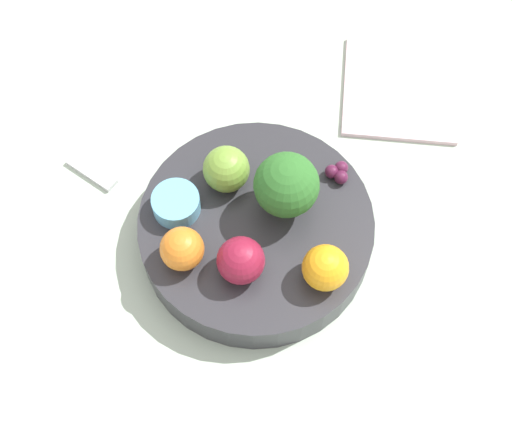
# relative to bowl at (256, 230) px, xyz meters

# --- Properties ---
(ground_plane) EXTENTS (6.00, 6.00, 0.00)m
(ground_plane) POSITION_rel_bowl_xyz_m (0.00, 0.00, -0.04)
(ground_plane) COLOR gray
(table_surface) EXTENTS (1.20, 1.20, 0.02)m
(table_surface) POSITION_rel_bowl_xyz_m (0.00, 0.00, -0.03)
(table_surface) COLOR #B2C6B2
(table_surface) RESTS_ON ground_plane
(bowl) EXTENTS (0.24, 0.24, 0.04)m
(bowl) POSITION_rel_bowl_xyz_m (0.00, 0.00, 0.00)
(bowl) COLOR #2D2D33
(bowl) RESTS_ON table_surface
(broccoli) EXTENTS (0.06, 0.06, 0.07)m
(broccoli) POSITION_rel_bowl_xyz_m (-0.01, 0.03, 0.06)
(broccoli) COLOR #8CB76B
(broccoli) RESTS_ON bowl
(apple_red) EXTENTS (0.05, 0.05, 0.05)m
(apple_red) POSITION_rel_bowl_xyz_m (-0.05, -0.01, 0.04)
(apple_red) COLOR olive
(apple_red) RESTS_ON bowl
(apple_green) EXTENTS (0.05, 0.05, 0.05)m
(apple_green) POSITION_rel_bowl_xyz_m (0.04, -0.03, 0.04)
(apple_green) COLOR maroon
(apple_green) RESTS_ON bowl
(orange_front) EXTENTS (0.04, 0.04, 0.04)m
(orange_front) POSITION_rel_bowl_xyz_m (0.01, -0.08, 0.04)
(orange_front) COLOR orange
(orange_front) RESTS_ON bowl
(orange_back) EXTENTS (0.04, 0.04, 0.04)m
(orange_back) POSITION_rel_bowl_xyz_m (0.08, 0.04, 0.04)
(orange_back) COLOR orange
(orange_back) RESTS_ON bowl
(grape_cluster) EXTENTS (0.02, 0.03, 0.01)m
(grape_cluster) POSITION_rel_bowl_xyz_m (-0.02, 0.10, 0.03)
(grape_cluster) COLOR #511938
(grape_cluster) RESTS_ON bowl
(small_cup) EXTENTS (0.05, 0.05, 0.02)m
(small_cup) POSITION_rel_bowl_xyz_m (-0.04, -0.07, 0.03)
(small_cup) COLOR #66B2DB
(small_cup) RESTS_ON bowl
(napkin) EXTENTS (0.18, 0.18, 0.01)m
(napkin) POSITION_rel_bowl_xyz_m (-0.12, 0.23, -0.02)
(napkin) COLOR beige
(napkin) RESTS_ON table_surface
(spoon) EXTENTS (0.06, 0.05, 0.01)m
(spoon) POSITION_rel_bowl_xyz_m (-0.14, -0.14, -0.02)
(spoon) COLOR silver
(spoon) RESTS_ON table_surface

